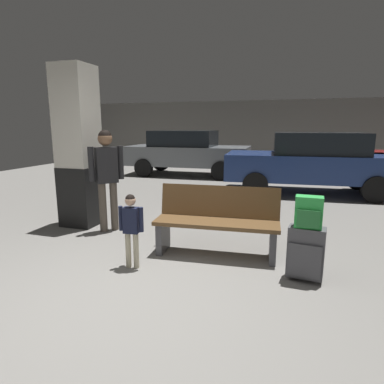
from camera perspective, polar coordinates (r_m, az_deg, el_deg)
ground_plane at (r=6.94m, az=4.63°, el=-2.92°), size 18.00×18.00×0.10m
garage_back_wall at (r=15.49m, az=12.27°, el=10.21°), size 18.00×0.12×2.80m
structural_pillar at (r=5.79m, az=-19.15°, el=7.19°), size 0.57×0.57×2.63m
bench at (r=4.32m, az=4.38°, el=-5.12°), size 1.64×0.65×0.89m
suitcase at (r=3.82m, az=19.18°, el=-9.93°), size 0.40×0.27×0.60m
backpack_bright at (r=3.68m, az=19.65°, el=-3.38°), size 0.29×0.20×0.34m
child at (r=3.91m, az=-10.56°, el=-5.35°), size 0.30×0.18×0.90m
adult at (r=5.33m, az=-14.65°, el=3.78°), size 0.41×0.43×1.61m
parked_car_far at (r=11.26m, az=-0.90°, el=7.05°), size 4.15×1.91×1.51m
parked_car_near at (r=8.68m, az=20.21°, el=5.04°), size 4.22×2.04×1.51m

